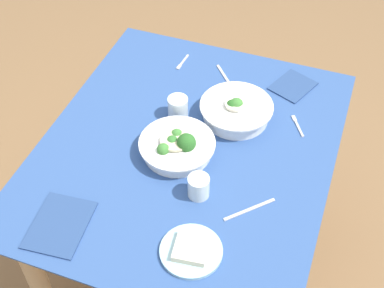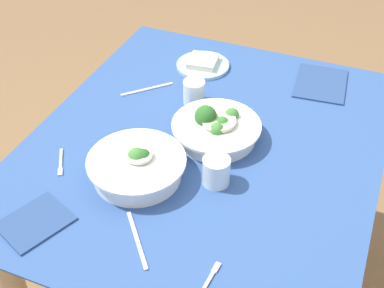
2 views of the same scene
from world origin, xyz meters
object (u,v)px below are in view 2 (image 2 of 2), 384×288
at_px(fork_by_far_bowl, 210,278).
at_px(fork_by_near_bowl, 61,163).
at_px(bread_side_plate, 203,64).
at_px(water_glass_center, 194,92).
at_px(napkin_folded_upper, 35,222).
at_px(broccoli_bowl_far, 137,167).
at_px(broccoli_bowl_near, 216,129).
at_px(table_knife_right, 137,240).
at_px(napkin_folded_lower, 321,83).
at_px(table_knife_left, 147,89).
at_px(water_glass_side, 216,171).

xyz_separation_m(fork_by_far_bowl, fork_by_near_bowl, (0.20, 0.52, 0.00)).
height_order(bread_side_plate, water_glass_center, water_glass_center).
bearing_deg(napkin_folded_upper, fork_by_far_bowl, -88.82).
distance_m(broccoli_bowl_far, broccoli_bowl_near, 0.27).
height_order(table_knife_right, napkin_folded_upper, napkin_folded_upper).
bearing_deg(napkin_folded_lower, broccoli_bowl_near, 150.35).
relative_size(broccoli_bowl_near, table_knife_left, 1.44).
relative_size(broccoli_bowl_near, bread_side_plate, 1.40).
xyz_separation_m(table_knife_right, napkin_folded_lower, (0.84, -0.27, 0.00)).
distance_m(broccoli_bowl_far, water_glass_side, 0.21).
relative_size(bread_side_plate, napkin_folded_upper, 1.16).
bearing_deg(broccoli_bowl_near, table_knife_left, 63.32).
xyz_separation_m(water_glass_center, table_knife_right, (-0.58, -0.09, -0.04)).
bearing_deg(napkin_folded_upper, table_knife_left, 0.27).
xyz_separation_m(fork_by_near_bowl, table_knife_right, (-0.16, -0.32, -0.00)).
distance_m(broccoli_bowl_near, water_glass_side, 0.19).
height_order(water_glass_side, fork_by_far_bowl, water_glass_side).
xyz_separation_m(fork_by_near_bowl, napkin_folded_lower, (0.68, -0.59, 0.00)).
xyz_separation_m(broccoli_bowl_far, water_glass_side, (0.06, -0.20, 0.00)).
distance_m(napkin_folded_upper, napkin_folded_lower, 1.03).
xyz_separation_m(bread_side_plate, napkin_folded_upper, (-0.84, 0.12, -0.01)).
height_order(bread_side_plate, water_glass_side, water_glass_side).
height_order(fork_by_far_bowl, table_knife_right, same).
distance_m(water_glass_side, table_knife_left, 0.49).
height_order(broccoli_bowl_far, table_knife_left, broccoli_bowl_far).
xyz_separation_m(water_glass_side, napkin_folded_lower, (0.58, -0.16, -0.04)).
bearing_deg(table_knife_right, napkin_folded_lower, -57.86).
height_order(broccoli_bowl_near, table_knife_left, broccoli_bowl_near).
bearing_deg(bread_side_plate, water_glass_center, -166.20).
xyz_separation_m(fork_by_far_bowl, table_knife_right, (0.04, 0.20, -0.00)).
distance_m(fork_by_near_bowl, napkin_folded_upper, 0.22).
distance_m(water_glass_center, fork_by_far_bowl, 0.69).
height_order(broccoli_bowl_far, fork_by_far_bowl, broccoli_bowl_far).
distance_m(water_glass_center, fork_by_near_bowl, 0.48).
xyz_separation_m(water_glass_center, napkin_folded_lower, (0.26, -0.36, -0.04)).
distance_m(water_glass_center, table_knife_left, 0.18).
distance_m(fork_by_far_bowl, table_knife_right, 0.20).
relative_size(fork_by_near_bowl, napkin_folded_upper, 0.62).
xyz_separation_m(broccoli_bowl_far, bread_side_plate, (0.59, 0.04, -0.02)).
height_order(fork_by_near_bowl, napkin_folded_lower, napkin_folded_lower).
distance_m(bread_side_plate, table_knife_left, 0.24).
xyz_separation_m(broccoli_bowl_near, water_glass_side, (-0.18, -0.07, 0.01)).
bearing_deg(broccoli_bowl_far, water_glass_side, -73.67).
height_order(water_glass_center, napkin_folded_lower, water_glass_center).
distance_m(table_knife_left, napkin_folded_upper, 0.63).
distance_m(table_knife_left, napkin_folded_lower, 0.59).
relative_size(water_glass_center, water_glass_side, 0.97).
height_order(broccoli_bowl_far, bread_side_plate, broccoli_bowl_far).
distance_m(fork_by_far_bowl, table_knife_left, 0.78).
height_order(napkin_folded_upper, napkin_folded_lower, same).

